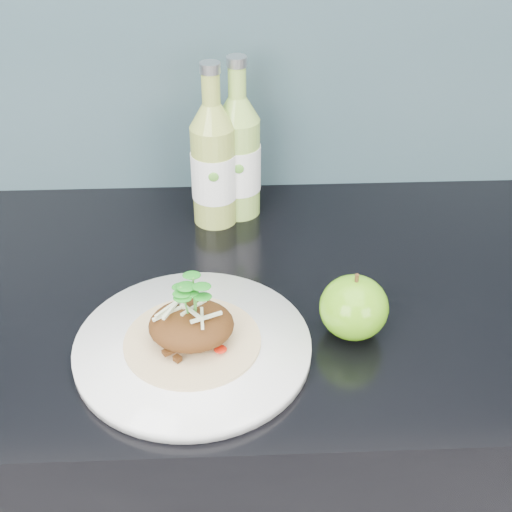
% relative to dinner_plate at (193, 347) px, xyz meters
% --- Properties ---
extents(kitchen_counter, '(4.00, 0.60, 0.90)m').
position_rel_dinner_plate_xyz_m(kitchen_counter, '(0.08, 0.14, -0.46)').
color(kitchen_counter, black).
rests_on(kitchen_counter, ground).
extents(dinner_plate, '(0.33, 0.33, 0.02)m').
position_rel_dinner_plate_xyz_m(dinner_plate, '(0.00, 0.00, 0.00)').
color(dinner_plate, white).
rests_on(dinner_plate, kitchen_counter).
extents(pork_taco, '(0.17, 0.17, 0.10)m').
position_rel_dinner_plate_xyz_m(pork_taco, '(0.00, 0.00, 0.04)').
color(pork_taco, tan).
rests_on(pork_taco, dinner_plate).
extents(green_apple, '(0.10, 0.10, 0.09)m').
position_rel_dinner_plate_xyz_m(green_apple, '(0.20, 0.03, 0.03)').
color(green_apple, '#5B910F').
rests_on(green_apple, kitchen_counter).
extents(cider_bottle_left, '(0.08, 0.08, 0.26)m').
position_rel_dinner_plate_xyz_m(cider_bottle_left, '(0.03, 0.31, 0.09)').
color(cider_bottle_left, '#97A846').
rests_on(cider_bottle_left, kitchen_counter).
extents(cider_bottle_right, '(0.09, 0.09, 0.26)m').
position_rel_dinner_plate_xyz_m(cider_bottle_right, '(0.06, 0.33, 0.09)').
color(cider_bottle_right, '#8FB94D').
rests_on(cider_bottle_right, kitchen_counter).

